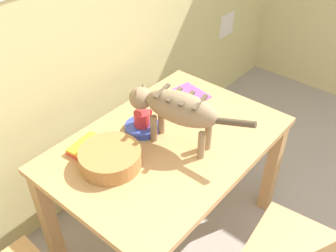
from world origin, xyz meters
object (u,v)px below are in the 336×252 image
object	(u,v)px
cat	(175,108)
book_stack	(87,146)
wicker_basket	(110,158)
coffee_mug	(142,119)
magazine	(184,97)
dining_table	(168,154)
saucer_bowl	(142,128)

from	to	relation	value
cat	book_stack	size ratio (longest dim) A/B	3.42
cat	wicker_basket	bearing A→B (deg)	147.99
coffee_mug	wicker_basket	distance (m)	0.31
cat	magazine	xyz separation A→B (m)	(0.35, 0.22, -0.21)
dining_table	saucer_bowl	xyz separation A→B (m)	(-0.02, 0.17, 0.11)
magazine	wicker_basket	world-z (taller)	wicker_basket
coffee_mug	magazine	distance (m)	0.40
magazine	book_stack	xyz separation A→B (m)	(-0.68, 0.08, 0.01)
dining_table	magazine	xyz separation A→B (m)	(0.37, 0.19, 0.09)
magazine	dining_table	bearing A→B (deg)	-142.84
dining_table	wicker_basket	world-z (taller)	wicker_basket
magazine	book_stack	bearing A→B (deg)	-176.77
cat	dining_table	bearing A→B (deg)	112.63
dining_table	book_stack	bearing A→B (deg)	138.38
coffee_mug	wicker_basket	xyz separation A→B (m)	(-0.30, -0.07, -0.03)
book_stack	wicker_basket	xyz separation A→B (m)	(-0.00, -0.18, 0.03)
coffee_mug	magazine	xyz separation A→B (m)	(0.39, 0.02, -0.07)
coffee_mug	dining_table	bearing A→B (deg)	-85.22
coffee_mug	book_stack	world-z (taller)	coffee_mug
saucer_bowl	magazine	distance (m)	0.39
saucer_bowl	book_stack	distance (m)	0.31
saucer_bowl	wicker_basket	distance (m)	0.30
book_stack	cat	bearing A→B (deg)	-42.83
dining_table	magazine	distance (m)	0.43
saucer_bowl	coffee_mug	size ratio (longest dim) A/B	1.50
dining_table	magazine	size ratio (longest dim) A/B	4.67
dining_table	cat	world-z (taller)	cat
magazine	wicker_basket	size ratio (longest dim) A/B	0.89
coffee_mug	wicker_basket	bearing A→B (deg)	-166.83
cat	coffee_mug	world-z (taller)	cat
book_stack	wicker_basket	size ratio (longest dim) A/B	0.64
cat	wicker_basket	distance (m)	0.39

